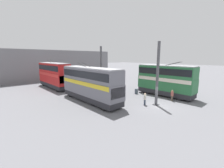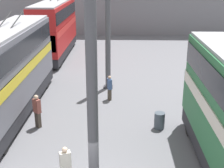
{
  "view_description": "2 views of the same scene",
  "coord_description": "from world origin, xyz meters",
  "px_view_note": "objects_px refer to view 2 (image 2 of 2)",
  "views": [
    {
      "loc": [
        -9.99,
        17.24,
        6.28
      ],
      "look_at": [
        8.53,
        0.41,
        1.79
      ],
      "focal_mm": 24.0,
      "sensor_mm": 36.0,
      "label": 1
    },
    {
      "loc": [
        -8.82,
        -0.89,
        7.81
      ],
      "look_at": [
        8.01,
        -0.4,
        1.69
      ],
      "focal_mm": 50.0,
      "sensor_mm": 36.0,
      "label": 2
    }
  ],
  "objects_px": {
    "bus_right_mid": "(55,25)",
    "person_aisle_midway": "(110,87)",
    "bus_right_near": "(7,67)",
    "person_by_right_row": "(37,110)",
    "oil_drum": "(159,121)",
    "person_aisle_foreground": "(66,165)"
  },
  "relations": [
    {
      "from": "person_aisle_foreground",
      "to": "person_by_right_row",
      "type": "xyz_separation_m",
      "value": [
        4.65,
        2.28,
        0.12
      ]
    },
    {
      "from": "person_aisle_foreground",
      "to": "person_aisle_midway",
      "type": "distance_m",
      "value": 8.6
    },
    {
      "from": "person_aisle_foreground",
      "to": "person_by_right_row",
      "type": "height_order",
      "value": "person_by_right_row"
    },
    {
      "from": "bus_right_near",
      "to": "person_aisle_foreground",
      "type": "height_order",
      "value": "bus_right_near"
    },
    {
      "from": "bus_right_near",
      "to": "person_aisle_foreground",
      "type": "bearing_deg",
      "value": -146.29
    },
    {
      "from": "bus_right_near",
      "to": "bus_right_mid",
      "type": "height_order",
      "value": "bus_right_mid"
    },
    {
      "from": "bus_right_mid",
      "to": "person_aisle_foreground",
      "type": "xyz_separation_m",
      "value": [
        -19.57,
        -4.28,
        -2.07
      ]
    },
    {
      "from": "bus_right_mid",
      "to": "person_aisle_midway",
      "type": "xyz_separation_m",
      "value": [
        -11.08,
        -5.64,
        -2.08
      ]
    },
    {
      "from": "bus_right_near",
      "to": "person_aisle_midway",
      "type": "bearing_deg",
      "value": -69.72
    },
    {
      "from": "oil_drum",
      "to": "bus_right_mid",
      "type": "bearing_deg",
      "value": 29.47
    },
    {
      "from": "bus_right_near",
      "to": "person_by_right_row",
      "type": "height_order",
      "value": "bus_right_near"
    },
    {
      "from": "bus_right_mid",
      "to": "person_aisle_foreground",
      "type": "relative_size",
      "value": 6.56
    },
    {
      "from": "person_by_right_row",
      "to": "oil_drum",
      "type": "xyz_separation_m",
      "value": [
        0.06,
        -6.4,
        -0.54
      ]
    },
    {
      "from": "person_aisle_foreground",
      "to": "person_by_right_row",
      "type": "distance_m",
      "value": 5.18
    },
    {
      "from": "bus_right_near",
      "to": "bus_right_mid",
      "type": "bearing_deg",
      "value": 0.0
    },
    {
      "from": "bus_right_near",
      "to": "person_aisle_midway",
      "type": "relative_size",
      "value": 7.06
    },
    {
      "from": "person_aisle_foreground",
      "to": "oil_drum",
      "type": "height_order",
      "value": "person_aisle_foreground"
    },
    {
      "from": "bus_right_mid",
      "to": "person_aisle_midway",
      "type": "relative_size",
      "value": 6.61
    },
    {
      "from": "bus_right_near",
      "to": "person_aisle_foreground",
      "type": "distance_m",
      "value": 7.94
    },
    {
      "from": "person_by_right_row",
      "to": "bus_right_near",
      "type": "bearing_deg",
      "value": 88.9
    },
    {
      "from": "oil_drum",
      "to": "person_aisle_foreground",
      "type": "bearing_deg",
      "value": 138.82
    },
    {
      "from": "person_by_right_row",
      "to": "oil_drum",
      "type": "bearing_deg",
      "value": -49.12
    }
  ]
}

